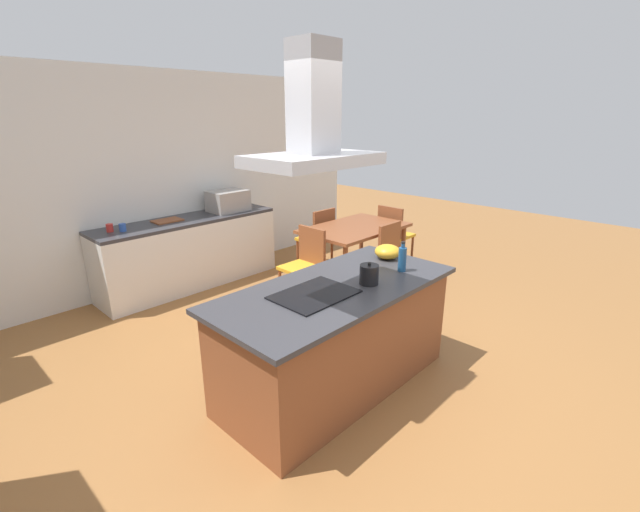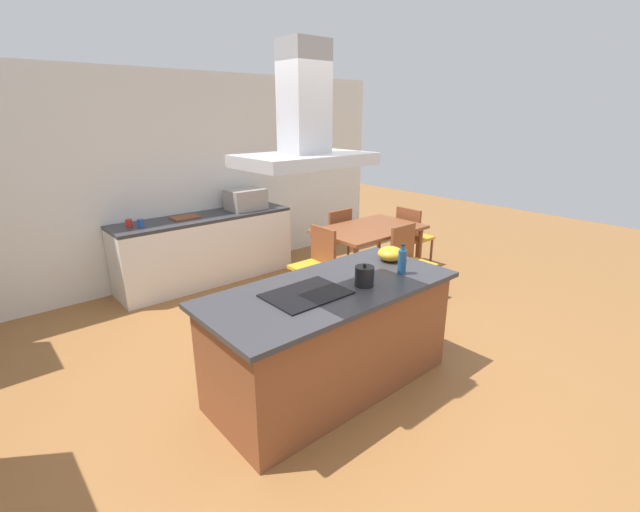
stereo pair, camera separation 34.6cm
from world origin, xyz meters
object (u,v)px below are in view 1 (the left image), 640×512
(countertop_microwave, at_px, (228,201))
(chair_at_left_end, at_px, (306,260))
(coffee_mug_red, at_px, (110,228))
(coffee_mug_blue, at_px, (123,227))
(cutting_board, at_px, (167,221))
(range_hood, at_px, (314,127))
(olive_oil_bottle, at_px, (402,259))
(dining_table, at_px, (355,233))
(chair_facing_island, at_px, (396,255))
(cooktop, at_px, (314,294))
(tea_kettle, at_px, (369,274))
(chair_facing_back_wall, at_px, (319,235))
(mixing_bowl, at_px, (388,252))
(chair_at_right_end, at_px, (393,231))

(countertop_microwave, bearing_deg, chair_at_left_end, -87.12)
(coffee_mug_red, relative_size, coffee_mug_blue, 1.00)
(countertop_microwave, height_order, chair_at_left_end, countertop_microwave)
(cutting_board, xyz_separation_m, range_hood, (-0.36, -2.93, 1.19))
(olive_oil_bottle, bearing_deg, dining_table, 50.25)
(olive_oil_bottle, bearing_deg, chair_facing_island, 35.28)
(cooktop, height_order, dining_table, cooktop)
(coffee_mug_red, bearing_deg, tea_kettle, -75.65)
(dining_table, bearing_deg, chair_facing_back_wall, 90.00)
(coffee_mug_red, xyz_separation_m, chair_at_left_end, (1.64, -1.50, -0.44))
(tea_kettle, xyz_separation_m, chair_at_left_end, (0.85, 1.59, -0.47))
(chair_facing_back_wall, height_order, chair_at_left_end, same)
(coffee_mug_red, height_order, range_hood, range_hood)
(coffee_mug_red, distance_m, cutting_board, 0.69)
(tea_kettle, height_order, dining_table, tea_kettle)
(tea_kettle, height_order, olive_oil_bottle, olive_oil_bottle)
(mixing_bowl, relative_size, coffee_mug_blue, 2.65)
(olive_oil_bottle, distance_m, chair_at_right_end, 2.82)
(chair_facing_island, relative_size, chair_at_left_end, 1.00)
(olive_oil_bottle, height_order, chair_at_right_end, olive_oil_bottle)
(cooktop, relative_size, cutting_board, 1.76)
(dining_table, distance_m, chair_facing_island, 0.68)
(cutting_board, xyz_separation_m, chair_at_right_end, (2.78, -1.49, -0.40))
(countertop_microwave, xyz_separation_m, range_hood, (-1.24, -2.88, 1.06))
(olive_oil_bottle, height_order, chair_facing_back_wall, olive_oil_bottle)
(countertop_microwave, bearing_deg, coffee_mug_blue, -178.88)
(cooktop, relative_size, coffee_mug_blue, 6.67)
(mixing_bowl, height_order, range_hood, range_hood)
(tea_kettle, distance_m, olive_oil_bottle, 0.43)
(cutting_board, bearing_deg, tea_kettle, -88.15)
(tea_kettle, relative_size, countertop_microwave, 0.41)
(coffee_mug_red, relative_size, cutting_board, 0.26)
(chair_facing_back_wall, bearing_deg, range_hood, -136.69)
(cooktop, relative_size, chair_at_right_end, 0.67)
(cutting_board, distance_m, chair_facing_back_wall, 2.08)
(countertop_microwave, bearing_deg, chair_at_right_end, -37.16)
(dining_table, relative_size, range_hood, 1.56)
(chair_at_right_end, bearing_deg, mixing_bowl, -147.23)
(olive_oil_bottle, distance_m, mixing_bowl, 0.35)
(tea_kettle, relative_size, range_hood, 0.23)
(countertop_microwave, relative_size, dining_table, 0.36)
(dining_table, relative_size, chair_facing_back_wall, 1.57)
(coffee_mug_blue, xyz_separation_m, chair_facing_island, (2.45, -2.08, -0.44))
(mixing_bowl, bearing_deg, coffee_mug_red, 116.45)
(tea_kettle, xyz_separation_m, cutting_board, (-0.10, 3.08, -0.07))
(range_hood, bearing_deg, coffee_mug_blue, 94.42)
(coffee_mug_red, distance_m, range_hood, 3.18)
(chair_facing_island, bearing_deg, chair_at_right_end, 36.01)
(cooktop, xyz_separation_m, chair_facing_back_wall, (2.23, 2.10, -0.40))
(chair_at_right_end, bearing_deg, dining_table, 180.00)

